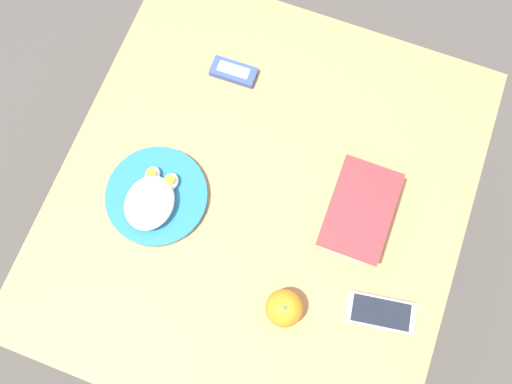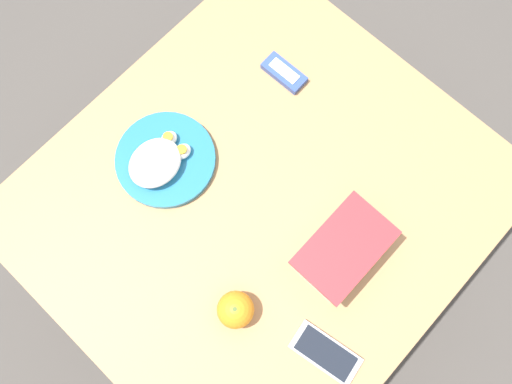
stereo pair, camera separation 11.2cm
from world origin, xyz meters
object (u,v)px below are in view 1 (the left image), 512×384
(orange_fruit, at_px, (284,308))
(rice_plate, at_px, (154,198))
(cell_phone, at_px, (381,313))
(food_container, at_px, (357,214))
(candy_bar, at_px, (234,72))

(orange_fruit, bearing_deg, rice_plate, -109.68)
(rice_plate, height_order, cell_phone, rice_plate)
(rice_plate, distance_m, cell_phone, 0.56)
(food_container, xyz_separation_m, cell_phone, (0.18, 0.12, -0.03))
(cell_phone, bearing_deg, food_container, -146.93)
(candy_bar, bearing_deg, cell_phone, 49.92)
(food_container, distance_m, cell_phone, 0.22)
(candy_bar, xyz_separation_m, cell_phone, (0.42, 0.50, -0.00))
(cell_phone, bearing_deg, rice_plate, -96.37)
(rice_plate, bearing_deg, food_container, 105.29)
(orange_fruit, xyz_separation_m, rice_plate, (-0.13, -0.36, -0.02))
(orange_fruit, relative_size, candy_bar, 0.70)
(candy_bar, bearing_deg, rice_plate, -8.17)
(food_container, bearing_deg, cell_phone, 33.07)
(orange_fruit, xyz_separation_m, cell_phone, (-0.07, 0.20, -0.03))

